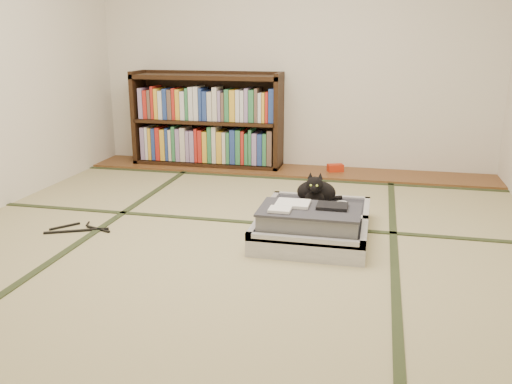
# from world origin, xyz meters

# --- Properties ---
(floor) EXTENTS (4.50, 4.50, 0.00)m
(floor) POSITION_xyz_m (0.00, 0.00, 0.00)
(floor) COLOR tan
(floor) RESTS_ON ground
(wood_strip) EXTENTS (4.00, 0.50, 0.02)m
(wood_strip) POSITION_xyz_m (0.00, 2.00, 0.01)
(wood_strip) COLOR brown
(wood_strip) RESTS_ON ground
(red_item) EXTENTS (0.17, 0.14, 0.07)m
(red_item) POSITION_xyz_m (0.47, 2.03, 0.06)
(red_item) COLOR red
(red_item) RESTS_ON wood_strip
(room_shell) EXTENTS (4.50, 4.50, 4.50)m
(room_shell) POSITION_xyz_m (0.00, 0.00, 1.46)
(room_shell) COLOR white
(room_shell) RESTS_ON ground
(tatami_borders) EXTENTS (4.00, 4.50, 0.01)m
(tatami_borders) POSITION_xyz_m (0.00, 0.49, 0.00)
(tatami_borders) COLOR #2D381E
(tatami_borders) RESTS_ON ground
(bookcase) EXTENTS (1.53, 0.35, 0.98)m
(bookcase) POSITION_xyz_m (-0.85, 2.07, 0.45)
(bookcase) COLOR black
(bookcase) RESTS_ON wood_strip
(suitcase) EXTENTS (0.72, 0.96, 0.28)m
(suitcase) POSITION_xyz_m (0.47, 0.21, 0.10)
(suitcase) COLOR silver
(suitcase) RESTS_ON floor
(cat) EXTENTS (0.32, 0.32, 0.26)m
(cat) POSITION_xyz_m (0.45, 0.50, 0.23)
(cat) COLOR black
(cat) RESTS_ON suitcase
(cable_coil) EXTENTS (0.10, 0.10, 0.02)m
(cable_coil) POSITION_xyz_m (0.63, 0.54, 0.15)
(cable_coil) COLOR white
(cable_coil) RESTS_ON suitcase
(hanger) EXTENTS (0.44, 0.29, 0.01)m
(hanger) POSITION_xyz_m (-1.13, -0.01, 0.01)
(hanger) COLOR black
(hanger) RESTS_ON floor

